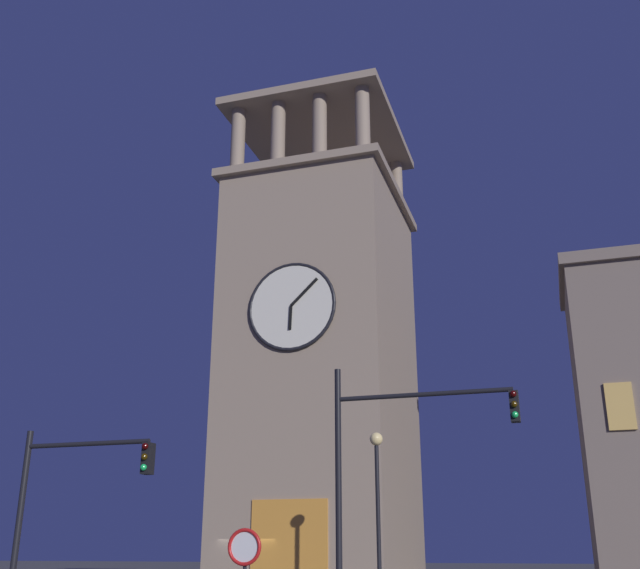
% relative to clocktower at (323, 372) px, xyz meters
% --- Properties ---
extents(clocktower, '(8.19, 9.55, 26.36)m').
position_rel_clocktower_xyz_m(clocktower, '(0.00, 0.00, 0.00)').
color(clocktower, gray).
rests_on(clocktower, ground_plane).
extents(traffic_signal_near, '(3.70, 0.41, 5.01)m').
position_rel_clocktower_xyz_m(traffic_signal_near, '(1.32, 17.28, -6.76)').
color(traffic_signal_near, black).
rests_on(traffic_signal_near, ground_plane).
extents(traffic_signal_mid, '(4.64, 0.41, 6.59)m').
position_rel_clocktower_xyz_m(traffic_signal_mid, '(-6.55, 15.13, -5.87)').
color(traffic_signal_mid, black).
rests_on(traffic_signal_mid, ground_plane).
extents(street_lamp, '(0.44, 0.44, 5.82)m').
position_rel_clocktower_xyz_m(street_lamp, '(-4.67, 8.92, -6.15)').
color(street_lamp, black).
rests_on(street_lamp, ground_plane).
extents(no_horn_sign, '(0.78, 0.14, 2.54)m').
position_rel_clocktower_xyz_m(no_horn_sign, '(-3.81, 17.91, -8.17)').
color(no_horn_sign, black).
rests_on(no_horn_sign, ground_plane).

